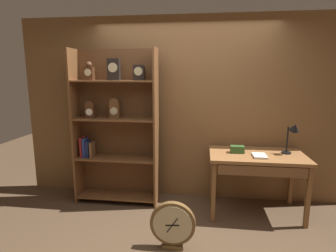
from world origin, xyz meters
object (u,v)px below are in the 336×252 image
round_clock_large (173,225)px  open_repair_manual (260,156)px  bookshelf (114,126)px  workbench (257,161)px  toolbox_small (237,149)px  desk_lamp (293,133)px

round_clock_large → open_repair_manual: bearing=38.1°
bookshelf → workbench: (1.91, -0.13, -0.39)m
open_repair_manual → workbench: bearing=93.0°
workbench → open_repair_manual: open_repair_manual is taller
bookshelf → toolbox_small: (1.66, -0.09, -0.25)m
workbench → desk_lamp: 0.56m
bookshelf → toolbox_small: bearing=-3.0°
desk_lamp → toolbox_small: (-0.67, -0.01, -0.23)m
workbench → toolbox_small: 0.29m
toolbox_small → round_clock_large: toolbox_small is taller
toolbox_small → bookshelf: bearing=177.0°
bookshelf → round_clock_large: (0.93, -1.01, -0.83)m
workbench → open_repair_manual: bearing=-86.7°
workbench → bookshelf: bearing=176.1°
desk_lamp → round_clock_large: bearing=-146.4°
workbench → round_clock_large: (-0.98, -0.88, -0.45)m
toolbox_small → open_repair_manual: size_ratio=0.79×
workbench → round_clock_large: bearing=-138.3°
toolbox_small → open_repair_manual: 0.29m
workbench → open_repair_manual: size_ratio=5.42×
toolbox_small → round_clock_large: (-0.73, -0.92, -0.58)m
desk_lamp → round_clock_large: size_ratio=0.82×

